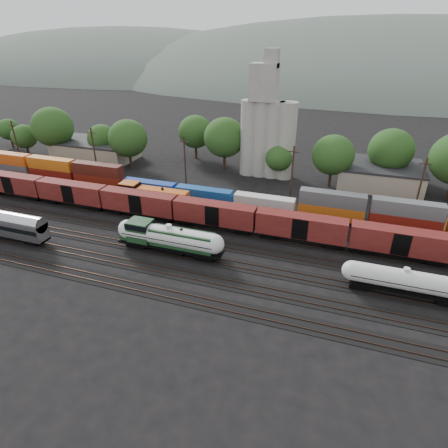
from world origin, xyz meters
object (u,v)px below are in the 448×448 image
(orange_locomotive, at_px, (150,195))
(green_locomotive, at_px, (164,238))
(grain_silo, at_px, (267,130))
(tank_car_a, at_px, (169,237))

(orange_locomotive, bearing_deg, green_locomotive, -53.81)
(green_locomotive, relative_size, orange_locomotive, 0.99)
(grain_silo, bearing_deg, orange_locomotive, -124.69)
(green_locomotive, relative_size, tank_car_a, 0.96)
(tank_car_a, distance_m, grain_silo, 42.29)
(orange_locomotive, height_order, grain_silo, grain_silo)
(orange_locomotive, bearing_deg, grain_silo, 55.31)
(orange_locomotive, distance_m, grain_silo, 32.80)
(tank_car_a, distance_m, orange_locomotive, 19.15)
(tank_car_a, bearing_deg, orange_locomotive, 128.41)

